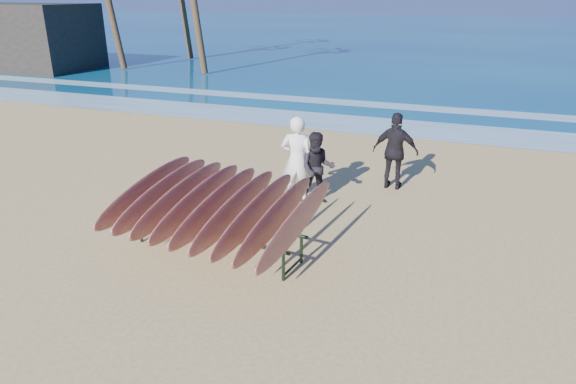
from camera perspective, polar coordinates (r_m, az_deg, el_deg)
name	(u,v)px	position (r m, az deg, el deg)	size (l,w,h in m)	color
ground	(272,259)	(8.94, -1.81, -7.44)	(120.00, 120.00, 0.00)	tan
ocean	(459,33)	(62.46, 18.44, 16.38)	(160.00, 160.00, 0.00)	navy
foam_near	(382,126)	(18.02, 10.37, 7.21)	(160.00, 160.00, 0.00)	white
foam_far	(398,106)	(21.39, 12.14, 9.30)	(160.00, 160.00, 0.00)	white
surfboard_rack	(216,206)	(8.88, -8.03, -1.58)	(3.47, 3.08, 1.40)	black
person_white	(297,160)	(10.98, 0.99, 3.58)	(0.70, 0.46, 1.91)	white
person_dark_a	(317,168)	(11.00, 3.27, 2.67)	(0.76, 0.59, 1.57)	black
person_dark_b	(395,151)	(12.05, 11.85, 4.45)	(1.05, 0.44, 1.79)	black
building	(23,36)	(35.36, -27.40, 15.09)	(8.28, 4.60, 3.68)	#2D2823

